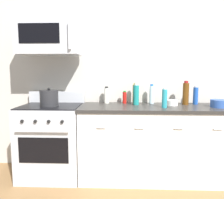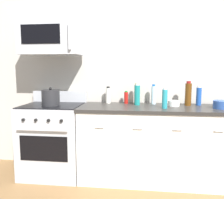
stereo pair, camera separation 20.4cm
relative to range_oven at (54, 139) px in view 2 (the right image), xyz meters
The scene contains 16 objects.
ground_plane 1.39m from the range_oven, ahead, with size 5.95×5.95×0.00m, color olive.
back_wall 1.63m from the range_oven, 17.28° to the left, with size 4.95×0.10×2.70m, color #B7B2A8.
counter_unit 1.31m from the range_oven, ahead, with size 1.86×0.66×0.92m.
range_oven is the anchor object (origin of this frame).
microwave 1.28m from the range_oven, 89.71° to the left, with size 0.74×0.44×0.40m.
bottle_soda_blue 1.94m from the range_oven, ahead, with size 0.06×0.06×0.24m.
bottle_water_clear 1.43m from the range_oven, 10.02° to the left, with size 0.06×0.06×0.26m.
bottle_olive_oil 1.24m from the range_oven, 12.02° to the left, with size 0.06×0.06×0.27m.
bottle_wine_amber 1.82m from the range_oven, ahead, with size 0.08×0.08×0.31m.
bottle_hot_sauce_red 1.10m from the range_oven, 14.09° to the left, with size 0.05×0.05×0.17m.
bottle_sparkling_teal 1.23m from the range_oven, ahead, with size 0.07×0.07×0.27m.
bottle_dish_soap 1.51m from the range_oven, ahead, with size 0.06×0.06×0.24m.
bottle_vinegar_white 0.92m from the range_oven, 18.76° to the left, with size 0.06×0.06×0.22m.
bowl_blue_mixing 2.11m from the range_oven, ahead, with size 0.19×0.19×0.09m.
bowl_white_ceramic 1.61m from the range_oven, ahead, with size 0.14×0.14×0.07m.
stockpot 0.55m from the range_oven, 90.00° to the right, with size 0.22×0.22×0.23m.
Camera 2 is at (-0.21, -2.81, 1.36)m, focal length 36.93 mm.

